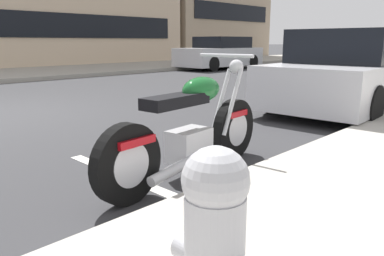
# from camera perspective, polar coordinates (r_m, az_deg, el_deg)

# --- Properties ---
(sidewalk_far_curb) EXTENTS (120.00, 5.00, 0.14)m
(sidewalk_far_curb) POSITION_cam_1_polar(r_m,az_deg,el_deg) (20.05, -1.66, 9.63)
(sidewalk_far_curb) COLOR gray
(sidewalk_far_curb) RESTS_ON ground
(parking_stall_stripe) EXTENTS (0.12, 2.20, 0.01)m
(parking_stall_stripe) POSITION_cam_1_polar(r_m,az_deg,el_deg) (3.47, -8.18, -8.01)
(parking_stall_stripe) COLOR silver
(parking_stall_stripe) RESTS_ON ground
(parked_motorcycle) EXTENTS (2.16, 0.62, 1.12)m
(parked_motorcycle) POSITION_cam_1_polar(r_m,az_deg,el_deg) (3.46, -0.14, -0.55)
(parked_motorcycle) COLOR black
(parked_motorcycle) RESTS_ON ground
(parked_car_mid_block) EXTENTS (4.52, 1.99, 1.44)m
(parked_car_mid_block) POSITION_cam_1_polar(r_m,az_deg,el_deg) (7.72, 23.02, 7.78)
(parked_car_mid_block) COLOR silver
(parked_car_mid_block) RESTS_ON ground
(car_opposite_curb) EXTENTS (4.23, 1.90, 1.43)m
(car_opposite_curb) POSITION_cam_1_polar(r_m,az_deg,el_deg) (17.49, 4.26, 11.12)
(car_opposite_curb) COLOR silver
(car_opposite_curb) RESTS_ON ground
(fire_hydrant) EXTENTS (0.24, 0.36, 0.75)m
(fire_hydrant) POSITION_cam_1_polar(r_m,az_deg,el_deg) (1.41, 3.43, -16.77)
(fire_hydrant) COLOR #B7B7BC
(fire_hydrant) RESTS_ON sidewalk_near_curb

